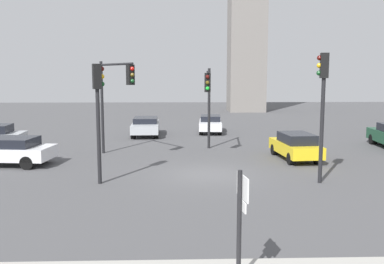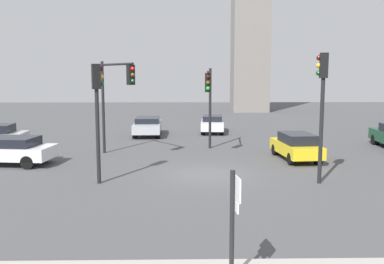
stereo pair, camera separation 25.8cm
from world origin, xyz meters
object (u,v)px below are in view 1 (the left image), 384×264
(traffic_light_1, at_px, (323,93))
(car_2, at_px, (146,126))
(car_5, at_px, (5,150))
(traffic_light_0, at_px, (115,88))
(traffic_light_2, at_px, (208,92))
(traffic_light_3, at_px, (98,101))
(car_3, at_px, (296,146))
(car_1, at_px, (210,123))
(direction_sign, at_px, (240,212))

(traffic_light_1, height_order, car_2, traffic_light_1)
(traffic_light_1, relative_size, car_5, 1.08)
(car_2, bearing_deg, traffic_light_0, -7.97)
(traffic_light_2, relative_size, car_2, 1.08)
(car_2, bearing_deg, traffic_light_3, -4.99)
(traffic_light_1, xyz_separation_m, traffic_light_2, (-4.14, 6.97, -0.24))
(traffic_light_3, bearing_deg, car_2, 65.02)
(traffic_light_3, relative_size, car_2, 1.09)
(car_3, xyz_separation_m, car_5, (-14.76, -0.95, 0.01))
(traffic_light_0, xyz_separation_m, car_3, (9.51, -0.86, -3.00))
(car_2, bearing_deg, traffic_light_1, 28.48)
(traffic_light_3, height_order, car_1, traffic_light_3)
(direction_sign, height_order, traffic_light_3, traffic_light_3)
(direction_sign, distance_m, car_3, 14.41)
(car_2, xyz_separation_m, car_3, (8.58, -9.26, 0.01))
(direction_sign, distance_m, traffic_light_0, 15.26)
(traffic_light_3, xyz_separation_m, car_3, (9.40, 4.76, -2.68))
(direction_sign, height_order, car_3, direction_sign)
(car_1, bearing_deg, traffic_light_3, -16.19)
(traffic_light_1, height_order, car_1, traffic_light_1)
(traffic_light_3, height_order, car_5, traffic_light_3)
(car_5, bearing_deg, car_1, -126.94)
(traffic_light_3, xyz_separation_m, car_2, (0.81, 14.02, -2.69))
(traffic_light_2, relative_size, car_3, 1.18)
(direction_sign, relative_size, car_5, 0.48)
(traffic_light_2, xyz_separation_m, car_5, (-10.28, -2.99, -2.71))
(car_2, distance_m, car_3, 12.62)
(direction_sign, distance_m, car_1, 24.27)
(traffic_light_0, height_order, car_1, traffic_light_0)
(traffic_light_1, distance_m, car_2, 16.67)
(traffic_light_0, relative_size, traffic_light_2, 1.07)
(car_2, height_order, car_5, car_5)
(direction_sign, relative_size, car_3, 0.58)
(traffic_light_3, distance_m, car_5, 7.10)
(traffic_light_0, bearing_deg, traffic_light_3, -34.42)
(traffic_light_2, bearing_deg, traffic_light_3, -30.30)
(car_3, bearing_deg, car_1, 14.13)
(traffic_light_2, distance_m, car_5, 11.04)
(traffic_light_2, relative_size, car_1, 1.20)
(traffic_light_1, relative_size, car_2, 1.19)
(car_2, bearing_deg, traffic_light_2, 27.96)
(traffic_light_2, relative_size, traffic_light_3, 0.99)
(traffic_light_3, distance_m, car_2, 14.29)
(direction_sign, relative_size, traffic_light_0, 0.45)
(traffic_light_0, xyz_separation_m, traffic_light_1, (9.17, -5.79, -0.04))
(traffic_light_2, bearing_deg, car_5, -68.24)
(direction_sign, bearing_deg, car_3, 62.44)
(traffic_light_0, height_order, traffic_light_1, traffic_light_1)
(car_2, bearing_deg, direction_sign, 7.53)
(car_1, relative_size, car_3, 0.99)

